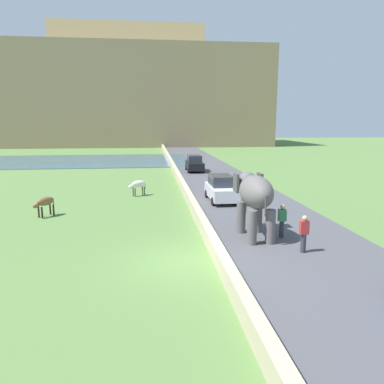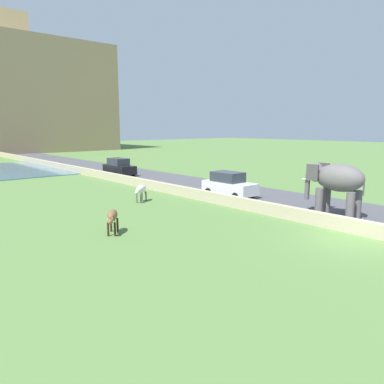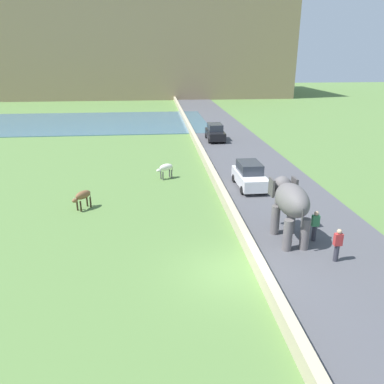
% 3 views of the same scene
% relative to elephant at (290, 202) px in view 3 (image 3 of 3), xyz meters
% --- Properties ---
extents(ground_plane, '(220.00, 220.00, 0.00)m').
position_rel_elephant_xyz_m(ground_plane, '(-3.42, -2.70, -2.04)').
color(ground_plane, '#567A3D').
extents(road_surface, '(7.00, 120.00, 0.06)m').
position_rel_elephant_xyz_m(road_surface, '(1.58, 17.30, -2.01)').
color(road_surface, '#4C4C51').
rests_on(road_surface, ground).
extents(barrier_wall, '(0.40, 110.00, 0.70)m').
position_rel_elephant_xyz_m(barrier_wall, '(-2.22, 15.30, -1.68)').
color(barrier_wall, tan).
rests_on(barrier_wall, ground).
extents(lake, '(36.00, 18.00, 0.08)m').
position_rel_elephant_xyz_m(lake, '(-17.42, 36.19, -2.00)').
color(lake, '#426B84').
rests_on(lake, ground).
extents(hill_distant, '(64.00, 28.00, 21.77)m').
position_rel_elephant_xyz_m(hill_distant, '(-9.42, 75.85, 8.85)').
color(hill_distant, '#897556').
rests_on(hill_distant, ground).
extents(elephant, '(1.48, 3.48, 2.99)m').
position_rel_elephant_xyz_m(elephant, '(0.00, 0.00, 0.00)').
color(elephant, '#605B5B').
rests_on(elephant, ground).
extents(person_beside_elephant, '(0.36, 0.22, 1.63)m').
position_rel_elephant_xyz_m(person_beside_elephant, '(1.27, -0.31, -1.16)').
color(person_beside_elephant, '#33333D').
rests_on(person_beside_elephant, ground).
extents(person_trailing, '(0.36, 0.22, 1.63)m').
position_rel_elephant_xyz_m(person_trailing, '(1.45, -2.34, -1.16)').
color(person_trailing, '#33333D').
rests_on(person_trailing, ground).
extents(car_black, '(1.81, 4.01, 1.80)m').
position_rel_elephant_xyz_m(car_black, '(0.01, 23.29, -1.14)').
color(car_black, black).
rests_on(car_black, ground).
extents(car_white, '(1.83, 4.02, 1.80)m').
position_rel_elephant_xyz_m(car_white, '(0.01, 7.93, -1.14)').
color(car_white, white).
rests_on(car_white, ground).
extents(cow_white, '(1.37, 0.99, 1.15)m').
position_rel_elephant_xyz_m(cow_white, '(-5.73, 10.52, -1.20)').
color(cow_white, silver).
rests_on(cow_white, ground).
extents(cow_brown, '(1.13, 1.29, 1.15)m').
position_rel_elephant_xyz_m(cow_brown, '(-10.85, 5.09, -1.20)').
color(cow_brown, brown).
rests_on(cow_brown, ground).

